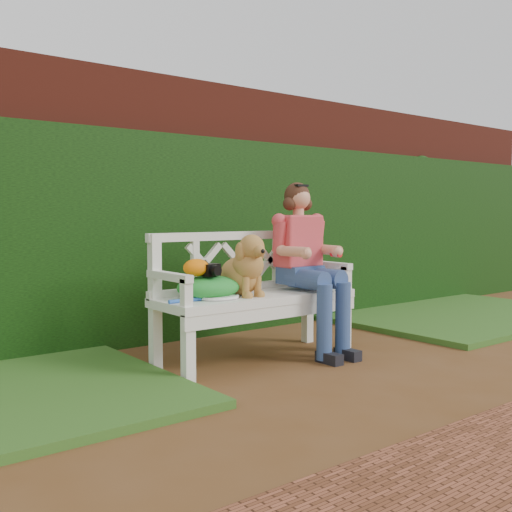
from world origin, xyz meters
TOP-DOWN VIEW (x-y plane):
  - ground at (0.00, 0.00)m, footprint 60.00×60.00m
  - brick_wall at (0.00, 1.90)m, footprint 10.00×0.30m
  - ivy_hedge at (0.00, 1.68)m, footprint 10.00×0.18m
  - grass_right at (2.40, 0.90)m, footprint 2.60×2.00m
  - garden_bench at (-0.34, 0.70)m, footprint 1.63×0.74m
  - seated_woman at (0.08, 0.68)m, footprint 0.67×0.79m
  - dog at (-0.48, 0.67)m, footprint 0.32×0.42m
  - tennis_racket at (-0.73, 0.64)m, footprint 0.57×0.29m
  - green_bag at (-0.74, 0.71)m, footprint 0.51×0.42m
  - camera_item at (-0.76, 0.67)m, footprint 0.14×0.11m
  - baseball_glove at (-0.85, 0.69)m, footprint 0.19×0.14m

SIDE VIEW (x-z plane):
  - ground at x=0.00m, z-range 0.00..0.00m
  - grass_right at x=2.40m, z-range 0.00..0.05m
  - garden_bench at x=-0.34m, z-range 0.00..0.48m
  - tennis_racket at x=-0.73m, z-range 0.48..0.51m
  - green_bag at x=-0.74m, z-range 0.48..0.64m
  - seated_woman at x=0.08m, z-range 0.00..1.21m
  - camera_item at x=-0.76m, z-range 0.64..0.72m
  - baseball_glove at x=-0.85m, z-range 0.64..0.75m
  - dog at x=-0.48m, z-range 0.48..0.92m
  - ivy_hedge at x=0.00m, z-range 0.00..1.70m
  - brick_wall at x=0.00m, z-range 0.00..2.20m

